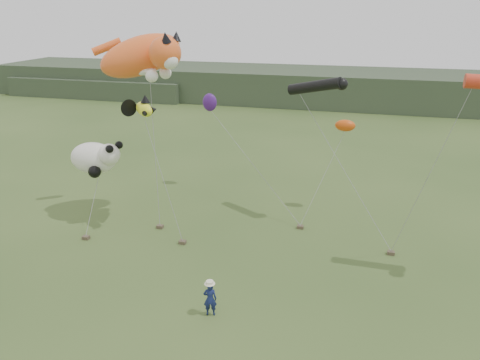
% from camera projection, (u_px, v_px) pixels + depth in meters
% --- Properties ---
extents(ground, '(120.00, 120.00, 0.00)m').
position_uv_depth(ground, '(216.00, 291.00, 20.19)').
color(ground, '#385123').
rests_on(ground, ground).
extents(headland, '(90.00, 13.00, 4.00)m').
position_uv_depth(headland, '(298.00, 86.00, 60.76)').
color(headland, '#2D3D28').
rests_on(headland, ground).
extents(festival_attendant, '(0.60, 0.46, 1.45)m').
position_uv_depth(festival_attendant, '(210.00, 299.00, 18.43)').
color(festival_attendant, '#141E4E').
rests_on(festival_attendant, ground).
extents(sandbag_anchors, '(15.89, 4.51, 0.18)m').
position_uv_depth(sandbag_anchors, '(222.00, 237.00, 24.81)').
color(sandbag_anchors, brown).
rests_on(sandbag_anchors, ground).
extents(cat_kite, '(5.88, 4.13, 3.17)m').
position_uv_depth(cat_kite, '(146.00, 56.00, 24.57)').
color(cat_kite, orange).
rests_on(cat_kite, ground).
extents(fish_kite, '(2.45, 1.61, 1.17)m').
position_uv_depth(fish_kite, '(137.00, 108.00, 23.76)').
color(fish_kite, '#F8FC2A').
rests_on(fish_kite, ground).
extents(tube_kites, '(11.41, 6.41, 2.35)m').
position_uv_depth(tube_kites, '(401.00, 85.00, 21.64)').
color(tube_kites, black).
rests_on(tube_kites, ground).
extents(panda_kite, '(3.13, 2.03, 1.95)m').
position_uv_depth(panda_kite, '(96.00, 158.00, 25.98)').
color(panda_kite, white).
rests_on(panda_kite, ground).
extents(misc_kites, '(9.78, 2.32, 1.50)m').
position_uv_depth(misc_kites, '(264.00, 112.00, 28.73)').
color(misc_kites, '#D44B0F').
rests_on(misc_kites, ground).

